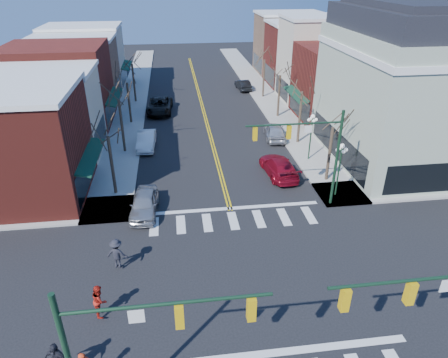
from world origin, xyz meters
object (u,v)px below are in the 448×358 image
object	(u,v)px
car_left_mid	(146,140)
car_left_far	(160,106)
pedestrian_red_b	(100,300)
car_left_near	(144,204)
pedestrian_dark_b	(117,254)
car_right_near	(279,166)
lamppost_midblock	(311,129)
lamppost_corner	(340,161)
car_right_far	(243,85)
victorian_corner	(413,86)
car_right_mid	(275,131)

from	to	relation	value
car_left_mid	car_left_far	size ratio (longest dim) A/B	0.76
car_left_mid	pedestrian_red_b	world-z (taller)	pedestrian_red_b
car_left_near	pedestrian_dark_b	world-z (taller)	pedestrian_dark_b
car_right_near	car_left_near	bearing A→B (deg)	17.93
lamppost_midblock	pedestrian_dark_b	distance (m)	20.20
lamppost_corner	car_right_far	bearing A→B (deg)	93.37
lamppost_corner	lamppost_midblock	distance (m)	6.50
car_left_far	pedestrian_red_b	world-z (taller)	pedestrian_red_b
lamppost_midblock	car_left_far	size ratio (longest dim) A/B	0.72
lamppost_midblock	car_left_far	distance (m)	20.50
victorian_corner	car_right_near	world-z (taller)	victorian_corner
victorian_corner	lamppost_midblock	distance (m)	9.10
lamppost_midblock	car_right_near	xyz separation A→B (m)	(-3.40, -2.46, -2.19)
car_left_near	pedestrian_dark_b	distance (m)	5.96
car_right_mid	pedestrian_red_b	bearing A→B (deg)	63.02
pedestrian_red_b	lamppost_corner	bearing A→B (deg)	-64.11
victorian_corner	pedestrian_red_b	size ratio (longest dim) A/B	8.02
car_left_mid	victorian_corner	bearing A→B (deg)	-10.26
lamppost_midblock	car_right_mid	bearing A→B (deg)	108.15
pedestrian_red_b	pedestrian_dark_b	world-z (taller)	pedestrian_dark_b
lamppost_corner	car_right_near	size ratio (longest dim) A/B	0.81
car_left_near	car_right_near	bearing A→B (deg)	26.93
pedestrian_dark_b	car_left_mid	bearing A→B (deg)	-78.69
victorian_corner	car_left_mid	distance (m)	24.23
lamppost_midblock	car_left_near	xyz separation A→B (m)	(-14.26, -7.00, -2.20)
car_right_near	pedestrian_red_b	distance (m)	18.72
car_right_near	car_right_far	size ratio (longest dim) A/B	1.24
car_left_near	car_right_far	xyz separation A→B (m)	(12.46, 31.06, -0.05)
lamppost_corner	lamppost_midblock	size ratio (longest dim) A/B	1.00
lamppost_midblock	car_right_mid	xyz separation A→B (m)	(-1.80, 5.49, -2.16)
car_left_mid	pedestrian_dark_b	bearing A→B (deg)	-90.18
lamppost_corner	pedestrian_dark_b	world-z (taller)	lamppost_corner
pedestrian_dark_b	victorian_corner	bearing A→B (deg)	-138.39
car_right_near	car_right_mid	size ratio (longest dim) A/B	1.13
victorian_corner	car_left_near	xyz separation A→B (m)	(-22.56, -6.50, -5.89)
victorian_corner	car_right_far	bearing A→B (deg)	112.35
victorian_corner	car_left_near	size ratio (longest dim) A/B	3.18
lamppost_corner	pedestrian_red_b	size ratio (longest dim) A/B	2.44
car_left_near	car_left_far	size ratio (longest dim) A/B	0.75
car_left_near	car_right_mid	world-z (taller)	car_right_mid
car_left_mid	car_right_mid	bearing A→B (deg)	5.89
lamppost_corner	car_left_far	distance (m)	25.73
pedestrian_red_b	pedestrian_dark_b	distance (m)	3.53
victorian_corner	car_right_near	size ratio (longest dim) A/B	2.67
victorian_corner	lamppost_midblock	world-z (taller)	victorian_corner
pedestrian_dark_b	car_right_far	bearing A→B (deg)	-96.14
car_right_near	car_right_far	world-z (taller)	car_right_near
car_right_near	pedestrian_red_b	xyz separation A→B (m)	(-12.57, -13.86, 0.26)
car_left_far	car_right_mid	size ratio (longest dim) A/B	1.27
car_left_mid	pedestrian_dark_b	world-z (taller)	pedestrian_dark_b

